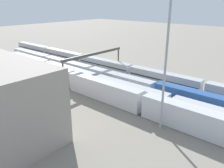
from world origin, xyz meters
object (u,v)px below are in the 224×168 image
(train_on_track_3, at_px, (95,81))
(light_mast_1, at_px, (168,32))
(train_on_track_4, at_px, (103,90))
(train_on_track_0, at_px, (126,70))
(train_on_track_2, at_px, (86,71))
(signal_gantry, at_px, (94,57))

(train_on_track_3, distance_m, light_mast_1, 32.16)
(train_on_track_3, xyz_separation_m, light_mast_1, (-26.22, 7.77, 16.92))
(train_on_track_4, bearing_deg, train_on_track_0, -67.78)
(train_on_track_0, bearing_deg, light_mast_1, 139.10)
(train_on_track_2, distance_m, signal_gantry, 6.63)
(train_on_track_3, bearing_deg, light_mast_1, 163.49)
(train_on_track_0, xyz_separation_m, light_mast_1, (-26.29, 22.77, 16.85))
(train_on_track_4, height_order, train_on_track_0, train_on_track_4)
(train_on_track_2, relative_size, signal_gantry, 3.62)
(train_on_track_4, height_order, light_mast_1, light_mast_1)
(train_on_track_4, xyz_separation_m, train_on_track_0, (8.17, -20.00, -0.57))
(train_on_track_2, relative_size, train_on_track_4, 0.76)
(train_on_track_3, height_order, train_on_track_2, train_on_track_2)
(train_on_track_4, bearing_deg, train_on_track_2, -30.21)
(signal_gantry, bearing_deg, train_on_track_0, -116.93)
(train_on_track_4, height_order, signal_gantry, signal_gantry)
(train_on_track_3, height_order, train_on_track_0, train_on_track_0)
(train_on_track_4, relative_size, signal_gantry, 4.79)
(train_on_track_0, bearing_deg, train_on_track_4, 112.22)
(train_on_track_2, relative_size, light_mast_1, 3.01)
(train_on_track_3, bearing_deg, train_on_track_0, -89.74)
(train_on_track_3, xyz_separation_m, train_on_track_2, (9.07, -5.00, 0.09))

